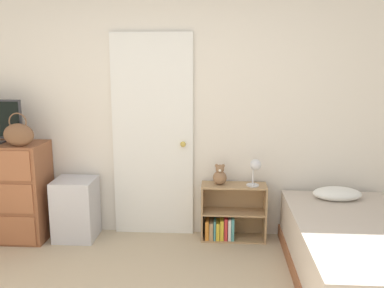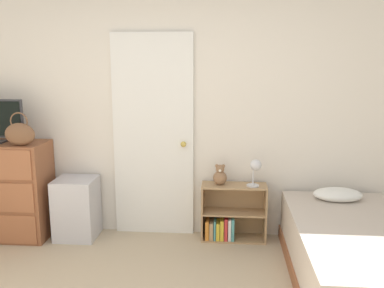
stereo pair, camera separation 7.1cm
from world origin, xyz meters
TOP-DOWN VIEW (x-y plane):
  - wall_back at (0.00, 2.12)m, footprint 10.00×0.06m
  - door_closed at (-0.19, 2.07)m, footprint 0.81×0.09m
  - dresser at (-1.68, 1.84)m, footprint 0.91×0.45m
  - handbag at (-1.39, 1.71)m, footprint 0.29×0.11m
  - storage_bin at (-0.95, 1.88)m, footprint 0.40×0.38m
  - bookshelf at (0.58, 1.96)m, footprint 0.64×0.24m
  - teddy_bear at (0.49, 1.95)m, footprint 0.14×0.14m
  - desk_lamp at (0.82, 1.91)m, footprint 0.14×0.13m
  - bed at (1.59, 1.15)m, footprint 1.00×1.86m

SIDE VIEW (x-z plane):
  - bookshelf at x=0.58m, z-range -0.06..0.51m
  - bed at x=1.59m, z-range -0.05..0.55m
  - storage_bin at x=-0.95m, z-range 0.00..0.61m
  - dresser at x=-1.68m, z-range 0.00..0.97m
  - teddy_bear at x=0.49m, z-range 0.55..0.76m
  - desk_lamp at x=0.82m, z-range 0.62..0.89m
  - door_closed at x=-0.19m, z-range 0.00..2.03m
  - handbag at x=-1.39m, z-range 0.93..1.25m
  - wall_back at x=0.00m, z-range 0.00..2.55m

